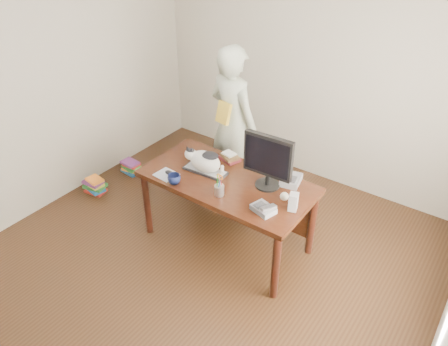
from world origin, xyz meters
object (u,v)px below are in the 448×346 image
desk (232,189)px  coffee_mug (174,179)px  pen_cup (219,189)px  book_pile_b (131,167)px  person (233,123)px  keyboard (205,170)px  mouse (169,173)px  cat (204,160)px  speaker (293,202)px  book_pile_a (95,186)px  monitor (268,159)px  book_stack (230,157)px  calculator (291,180)px  baseball (284,196)px  phone (264,209)px

desk → coffee_mug: size_ratio=13.63×
pen_cup → coffee_mug: 0.45m
book_pile_b → person: bearing=19.8°
desk → book_pile_b: (-1.72, 0.27, -0.53)m
keyboard → desk: bearing=15.1°
mouse → cat: bearing=50.1°
speaker → book_pile_a: 2.57m
monitor → mouse: 0.95m
mouse → speaker: bearing=14.2°
monitor → book_stack: monitor is taller
keyboard → pen_cup: bearing=-38.5°
calculator → monitor: bearing=-140.8°
pen_cup → calculator: size_ratio=0.89×
mouse → baseball: baseball is taller
book_stack → phone: bearing=-16.4°
speaker → book_pile_a: speaker is taller
coffee_mug → book_pile_a: (-1.40, 0.13, -0.71)m
book_pile_a → coffee_mug: bearing=-5.3°
mouse → coffee_mug: size_ratio=0.79×
book_pile_a → phone: bearing=-0.2°
book_pile_a → pen_cup: bearing=-1.0°
desk → book_pile_b: desk is taller
keyboard → calculator: (0.75, 0.31, 0.02)m
person → mouse: bearing=100.3°
desk → cat: (-0.26, -0.09, 0.27)m
pen_cup → baseball: pen_cup is taller
phone → person: size_ratio=0.13×
speaker → calculator: (-0.20, 0.34, -0.05)m
baseball → person: (-1.07, 0.76, 0.08)m
pen_cup → coffee_mug: (-0.44, -0.10, -0.01)m
monitor → coffee_mug: 0.87m
phone → monitor: bearing=133.6°
calculator → book_pile_b: (-2.22, 0.05, -0.71)m
speaker → person: (-1.19, 0.84, 0.03)m
monitor → baseball: 0.35m
keyboard → book_pile_a: size_ratio=1.60×
cat → calculator: (0.76, 0.31, -0.09)m
monitor → book_pile_b: monitor is taller
desk → book_stack: book_stack is taller
keyboard → coffee_mug: size_ratio=3.69×
phone → book_stack: phone is taller
cat → calculator: bearing=18.1°
mouse → phone: bearing=6.7°
desk → phone: bearing=-28.9°
person → book_pile_b: 1.53m
cat → book_pile_b: (-1.46, 0.36, -0.80)m
keyboard → book_stack: (0.06, 0.31, 0.02)m
phone → speaker: (0.18, 0.16, 0.05)m
mouse → book_stack: size_ratio=0.41×
keyboard → speaker: bearing=-6.3°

